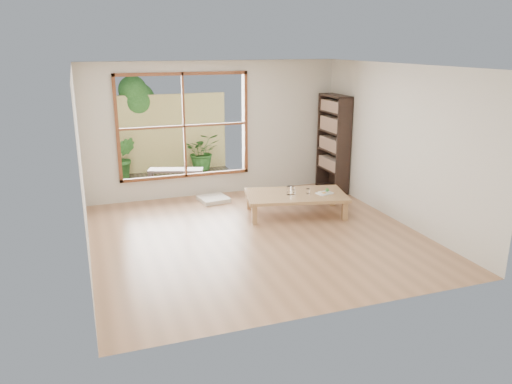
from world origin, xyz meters
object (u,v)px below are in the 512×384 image
bookshelf (334,143)px  food_tray (325,192)px  low_table (296,196)px  garden_bench (176,172)px

bookshelf → food_tray: bearing=-122.4°
low_table → bookshelf: bookshelf is taller
bookshelf → food_tray: (-0.84, -1.32, -0.57)m
food_tray → garden_bench: size_ratio=0.26×
low_table → garden_bench: garden_bench is taller
low_table → garden_bench: size_ratio=1.61×
food_tray → garden_bench: (-2.15, 2.61, -0.08)m
low_table → garden_bench: (-1.66, 2.46, -0.01)m
low_table → food_tray: bearing=-5.2°
food_tray → bookshelf: bearing=43.2°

